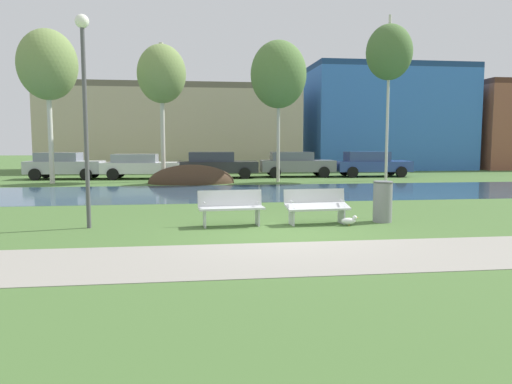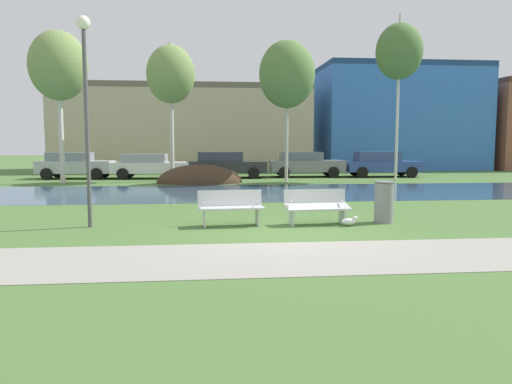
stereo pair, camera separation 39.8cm
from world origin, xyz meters
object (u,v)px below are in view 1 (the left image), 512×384
(trash_bin, at_px, (383,201))
(streetlamp, at_px, (84,86))
(parked_van_nearest_silver, at_px, (64,165))
(parked_suv_fifth_blue, at_px, (371,163))
(seagull, at_px, (349,221))
(bench_right, at_px, (316,205))
(parked_hatch_third_dark, at_px, (216,164))
(parked_wagon_fourth_grey, at_px, (296,164))
(bench_left, at_px, (231,207))
(parked_sedan_second_white, at_px, (140,165))

(trash_bin, bearing_deg, streetlamp, 179.38)
(parked_van_nearest_silver, relative_size, parked_suv_fifth_blue, 0.93)
(streetlamp, bearing_deg, parked_suv_fifth_blue, 50.77)
(seagull, height_order, streetlamp, streetlamp)
(bench_right, height_order, parked_hatch_third_dark, parked_hatch_third_dark)
(bench_right, bearing_deg, parked_wagon_fourth_grey, 79.50)
(trash_bin, xyz_separation_m, parked_wagon_fourth_grey, (1.32, 16.58, 0.24))
(trash_bin, height_order, streetlamp, streetlamp)
(bench_right, relative_size, trash_bin, 1.54)
(bench_right, distance_m, seagull, 0.90)
(bench_left, relative_size, streetlamp, 0.33)
(seagull, bearing_deg, bench_right, 152.46)
(seagull, xyz_separation_m, parked_van_nearest_silver, (-10.88, 16.98, 0.65))
(parked_hatch_third_dark, distance_m, parked_wagon_fourth_grey, 4.75)
(parked_sedan_second_white, bearing_deg, trash_bin, -64.52)
(bench_left, relative_size, trash_bin, 1.54)
(seagull, distance_m, parked_van_nearest_silver, 20.18)
(seagull, relative_size, parked_sedan_second_white, 0.10)
(seagull, height_order, parked_hatch_third_dark, parked_hatch_third_dark)
(streetlamp, bearing_deg, parked_van_nearest_silver, 105.57)
(bench_left, height_order, trash_bin, trash_bin)
(parked_van_nearest_silver, bearing_deg, parked_hatch_third_dark, -1.39)
(bench_left, bearing_deg, streetlamp, 177.32)
(streetlamp, height_order, parked_wagon_fourth_grey, streetlamp)
(trash_bin, xyz_separation_m, parked_sedan_second_white, (-7.72, 16.19, 0.20))
(parked_sedan_second_white, bearing_deg, bench_right, -69.93)
(streetlamp, bearing_deg, parked_hatch_third_dark, 76.45)
(streetlamp, distance_m, parked_suv_fifth_blue, 20.96)
(parked_hatch_third_dark, bearing_deg, parked_sedan_second_white, -178.46)
(bench_right, xyz_separation_m, parked_hatch_third_dark, (-1.66, 16.39, 0.32))
(bench_left, xyz_separation_m, trash_bin, (3.93, 0.08, 0.08))
(parked_sedan_second_white, xyz_separation_m, parked_wagon_fourth_grey, (9.03, 0.39, 0.04))
(bench_left, distance_m, streetlamp, 4.48)
(parked_wagon_fourth_grey, height_order, parked_suv_fifth_blue, parked_suv_fifth_blue)
(parked_sedan_second_white, height_order, parked_suv_fifth_blue, parked_suv_fifth_blue)
(bench_left, distance_m, bench_right, 2.16)
(parked_van_nearest_silver, bearing_deg, parked_wagon_fourth_grey, 0.29)
(trash_bin, relative_size, parked_sedan_second_white, 0.24)
(bench_left, xyz_separation_m, parked_sedan_second_white, (-3.79, 16.27, 0.27))
(trash_bin, bearing_deg, parked_sedan_second_white, 115.48)
(parked_van_nearest_silver, distance_m, parked_suv_fifth_blue, 17.74)
(parked_sedan_second_white, height_order, parked_wagon_fourth_grey, parked_wagon_fourth_grey)
(bench_right, relative_size, parked_sedan_second_white, 0.37)
(trash_bin, distance_m, parked_wagon_fourth_grey, 16.63)
(trash_bin, bearing_deg, parked_van_nearest_silver, 125.82)
(seagull, xyz_separation_m, parked_wagon_fourth_grey, (2.35, 17.04, 0.65))
(seagull, distance_m, parked_wagon_fourth_grey, 17.22)
(bench_right, relative_size, seagull, 3.74)
(bench_left, height_order, parked_sedan_second_white, parked_sedan_second_white)
(bench_left, bearing_deg, parked_van_nearest_silver, 115.71)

